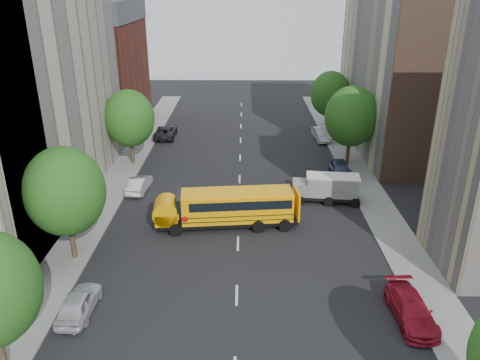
{
  "coord_description": "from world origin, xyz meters",
  "views": [
    {
      "loc": [
        0.4,
        -31.05,
        17.11
      ],
      "look_at": [
        0.11,
        2.0,
        3.26
      ],
      "focal_mm": 35.0,
      "sensor_mm": 36.0,
      "label": 1
    }
  ],
  "objects_px": {
    "street_tree_2": "(129,118)",
    "parked_car_2": "(166,132)",
    "street_tree_4": "(351,117)",
    "safari_truck": "(327,188)",
    "street_tree_1": "(65,191)",
    "parked_car_4": "(341,170)",
    "parked_car_5": "(321,134)",
    "street_tree_5": "(330,94)",
    "school_bus": "(227,207)",
    "parked_car_3": "(411,309)",
    "parked_car_0": "(79,303)",
    "parked_car_1": "(139,184)"
  },
  "relations": [
    {
      "from": "street_tree_1",
      "to": "parked_car_5",
      "type": "relative_size",
      "value": 1.82
    },
    {
      "from": "school_bus",
      "to": "parked_car_1",
      "type": "bearing_deg",
      "value": 135.77
    },
    {
      "from": "safari_truck",
      "to": "parked_car_4",
      "type": "height_order",
      "value": "safari_truck"
    },
    {
      "from": "street_tree_1",
      "to": "parked_car_4",
      "type": "height_order",
      "value": "street_tree_1"
    },
    {
      "from": "street_tree_1",
      "to": "street_tree_4",
      "type": "xyz_separation_m",
      "value": [
        22.0,
        18.0,
        0.12
      ]
    },
    {
      "from": "parked_car_2",
      "to": "parked_car_4",
      "type": "relative_size",
      "value": 1.09
    },
    {
      "from": "school_bus",
      "to": "parked_car_1",
      "type": "relative_size",
      "value": 2.62
    },
    {
      "from": "street_tree_4",
      "to": "parked_car_5",
      "type": "bearing_deg",
      "value": 99.71
    },
    {
      "from": "street_tree_2",
      "to": "school_bus",
      "type": "bearing_deg",
      "value": -52.79
    },
    {
      "from": "street_tree_4",
      "to": "school_bus",
      "type": "xyz_separation_m",
      "value": [
        -11.9,
        -13.31,
        -3.44
      ]
    },
    {
      "from": "parked_car_5",
      "to": "school_bus",
      "type": "bearing_deg",
      "value": -121.42
    },
    {
      "from": "street_tree_4",
      "to": "parked_car_2",
      "type": "distance_m",
      "value": 22.44
    },
    {
      "from": "parked_car_0",
      "to": "street_tree_1",
      "type": "bearing_deg",
      "value": -67.62
    },
    {
      "from": "street_tree_4",
      "to": "safari_truck",
      "type": "bearing_deg",
      "value": -112.04
    },
    {
      "from": "street_tree_4",
      "to": "parked_car_4",
      "type": "height_order",
      "value": "street_tree_4"
    },
    {
      "from": "street_tree_1",
      "to": "street_tree_2",
      "type": "bearing_deg",
      "value": 90.0
    },
    {
      "from": "street_tree_5",
      "to": "parked_car_0",
      "type": "distance_m",
      "value": 41.04
    },
    {
      "from": "parked_car_4",
      "to": "parked_car_5",
      "type": "height_order",
      "value": "parked_car_4"
    },
    {
      "from": "street_tree_2",
      "to": "street_tree_4",
      "type": "height_order",
      "value": "street_tree_4"
    },
    {
      "from": "school_bus",
      "to": "safari_truck",
      "type": "xyz_separation_m",
      "value": [
        8.34,
        4.53,
        -0.39
      ]
    },
    {
      "from": "parked_car_0",
      "to": "parked_car_3",
      "type": "bearing_deg",
      "value": -179.87
    },
    {
      "from": "street_tree_5",
      "to": "parked_car_2",
      "type": "relative_size",
      "value": 1.46
    },
    {
      "from": "street_tree_5",
      "to": "parked_car_1",
      "type": "height_order",
      "value": "street_tree_5"
    },
    {
      "from": "street_tree_4",
      "to": "safari_truck",
      "type": "xyz_separation_m",
      "value": [
        -3.55,
        -8.78,
        -3.83
      ]
    },
    {
      "from": "parked_car_1",
      "to": "parked_car_2",
      "type": "relative_size",
      "value": 0.78
    },
    {
      "from": "street_tree_5",
      "to": "safari_truck",
      "type": "bearing_deg",
      "value": -99.7
    },
    {
      "from": "street_tree_5",
      "to": "parked_car_1",
      "type": "xyz_separation_m",
      "value": [
        -19.95,
        -18.84,
        -4.04
      ]
    },
    {
      "from": "parked_car_1",
      "to": "parked_car_3",
      "type": "height_order",
      "value": "parked_car_3"
    },
    {
      "from": "street_tree_1",
      "to": "parked_car_2",
      "type": "height_order",
      "value": "street_tree_1"
    },
    {
      "from": "street_tree_1",
      "to": "street_tree_4",
      "type": "distance_m",
      "value": 28.43
    },
    {
      "from": "parked_car_1",
      "to": "parked_car_4",
      "type": "relative_size",
      "value": 0.85
    },
    {
      "from": "parked_car_1",
      "to": "parked_car_3",
      "type": "distance_m",
      "value": 25.34
    },
    {
      "from": "street_tree_5",
      "to": "parked_car_2",
      "type": "bearing_deg",
      "value": -171.63
    },
    {
      "from": "street_tree_2",
      "to": "parked_car_0",
      "type": "distance_m",
      "value": 24.18
    },
    {
      "from": "street_tree_5",
      "to": "safari_truck",
      "type": "height_order",
      "value": "street_tree_5"
    },
    {
      "from": "parked_car_4",
      "to": "street_tree_2",
      "type": "bearing_deg",
      "value": 171.86
    },
    {
      "from": "street_tree_2",
      "to": "parked_car_2",
      "type": "height_order",
      "value": "street_tree_2"
    },
    {
      "from": "parked_car_0",
      "to": "street_tree_4",
      "type": "bearing_deg",
      "value": -128.51
    },
    {
      "from": "street_tree_5",
      "to": "parked_car_5",
      "type": "distance_m",
      "value": 5.68
    },
    {
      "from": "street_tree_2",
      "to": "parked_car_2",
      "type": "relative_size",
      "value": 1.5
    },
    {
      "from": "safari_truck",
      "to": "parked_car_2",
      "type": "height_order",
      "value": "safari_truck"
    },
    {
      "from": "street_tree_4",
      "to": "parked_car_1",
      "type": "height_order",
      "value": "street_tree_4"
    },
    {
      "from": "parked_car_0",
      "to": "parked_car_4",
      "type": "height_order",
      "value": "parked_car_4"
    },
    {
      "from": "parked_car_3",
      "to": "parked_car_4",
      "type": "xyz_separation_m",
      "value": [
        -0.0,
        20.41,
        0.12
      ]
    },
    {
      "from": "safari_truck",
      "to": "parked_car_4",
      "type": "distance_m",
      "value": 5.53
    },
    {
      "from": "parked_car_0",
      "to": "parked_car_1",
      "type": "bearing_deg",
      "value": -88.15
    },
    {
      "from": "street_tree_5",
      "to": "parked_car_5",
      "type": "height_order",
      "value": "street_tree_5"
    },
    {
      "from": "school_bus",
      "to": "parked_car_3",
      "type": "bearing_deg",
      "value": -51.32
    },
    {
      "from": "parked_car_4",
      "to": "street_tree_1",
      "type": "bearing_deg",
      "value": -143.19
    },
    {
      "from": "street_tree_2",
      "to": "parked_car_4",
      "type": "xyz_separation_m",
      "value": [
        20.6,
        -3.7,
        -4.02
      ]
    }
  ]
}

